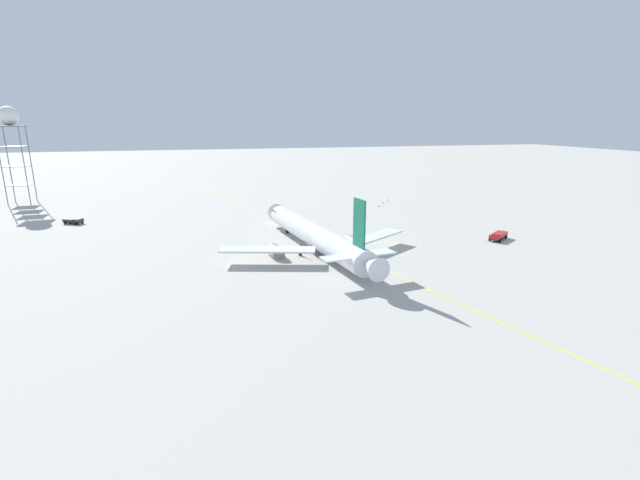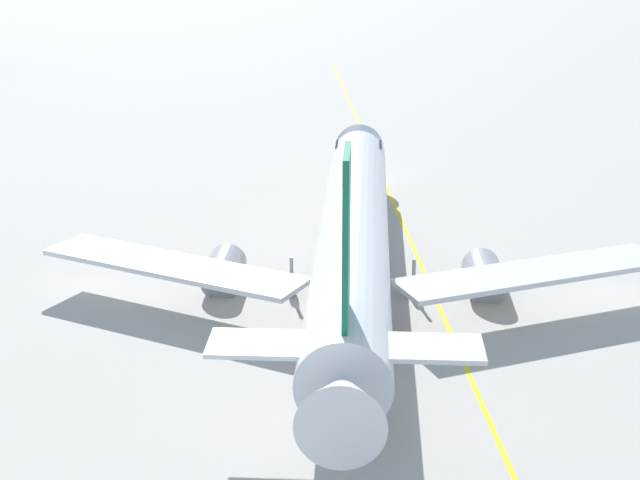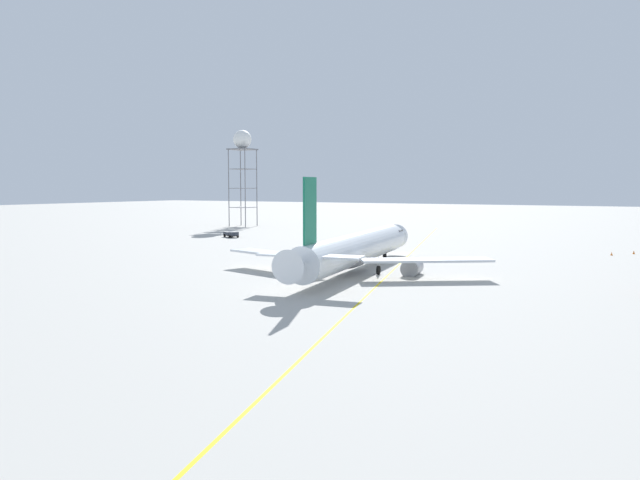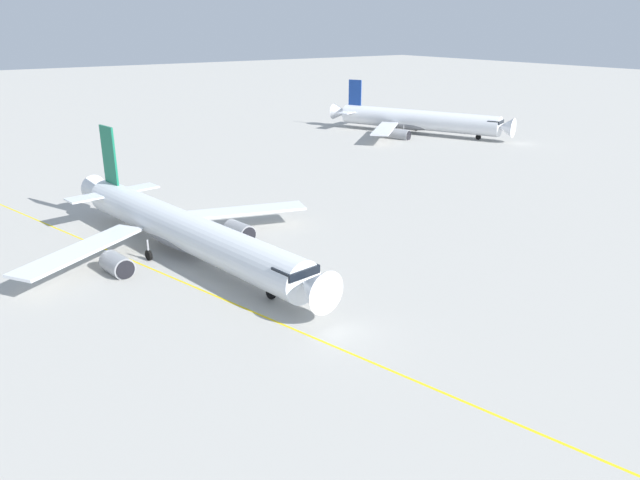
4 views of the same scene
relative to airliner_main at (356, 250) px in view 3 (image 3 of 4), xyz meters
The scene contains 7 objects.
ground_plane 3.05m from the airliner_main, 60.79° to the right, with size 600.00×600.00×0.00m, color #ADAAA3.
airliner_main is the anchor object (origin of this frame).
baggage_truck_truck 58.12m from the airliner_main, 127.33° to the right, with size 3.58×4.45×1.22m.
radar_tower 95.71m from the airliner_main, 135.37° to the right, with size 6.21×6.21×25.86m.
taxiway_centreline 7.07m from the airliner_main, 56.94° to the left, with size 176.22×45.69×0.01m.
safety_cone_near 45.37m from the airliner_main, 143.40° to the left, with size 0.36×0.36×0.55m.
safety_cone_mid 50.29m from the airliner_main, 143.35° to the left, with size 0.36×0.36×0.55m.
Camera 3 is at (69.42, 34.78, 10.77)m, focal length 34.75 mm.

